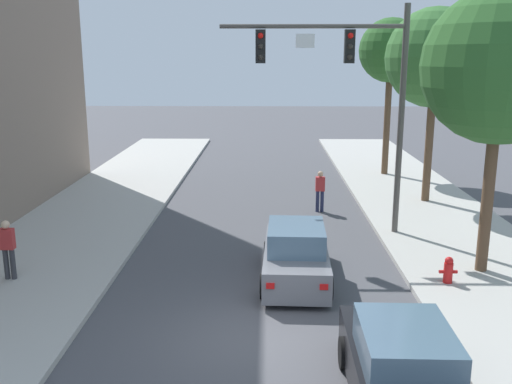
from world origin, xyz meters
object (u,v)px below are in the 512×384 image
(pedestrian_crossing_road, at_px, (320,189))
(street_tree_nearest, at_px, (500,67))
(street_tree_second, at_px, (435,58))
(street_tree_third, at_px, (391,51))
(fire_hydrant, at_px, (448,270))
(pedestrian_sidewalk_left_walker, at_px, (8,247))
(traffic_signal_mast, at_px, (352,79))
(car_lead_grey, at_px, (296,255))
(car_following_black, at_px, (402,372))

(pedestrian_crossing_road, relative_size, street_tree_nearest, 0.21)
(street_tree_second, bearing_deg, street_tree_nearest, -94.21)
(street_tree_nearest, relative_size, street_tree_third, 0.99)
(fire_hydrant, distance_m, street_tree_third, 15.65)
(street_tree_second, bearing_deg, pedestrian_sidewalk_left_walker, -146.76)
(pedestrian_sidewalk_left_walker, distance_m, street_tree_third, 20.11)
(fire_hydrant, bearing_deg, pedestrian_crossing_road, 109.71)
(traffic_signal_mast, height_order, pedestrian_crossing_road, traffic_signal_mast)
(traffic_signal_mast, relative_size, car_lead_grey, 1.75)
(fire_hydrant, bearing_deg, car_lead_grey, 173.33)
(fire_hydrant, height_order, street_tree_nearest, street_tree_nearest)
(pedestrian_sidewalk_left_walker, bearing_deg, pedestrian_crossing_road, 39.96)
(car_lead_grey, distance_m, fire_hydrant, 4.06)
(car_following_black, xyz_separation_m, street_tree_third, (3.70, 19.91, 5.54))
(car_following_black, height_order, pedestrian_crossing_road, pedestrian_crossing_road)
(pedestrian_crossing_road, bearing_deg, car_following_black, -88.93)
(car_lead_grey, height_order, pedestrian_sidewalk_left_walker, pedestrian_sidewalk_left_walker)
(traffic_signal_mast, distance_m, street_tree_nearest, 4.90)
(car_following_black, height_order, fire_hydrant, car_following_black)
(car_lead_grey, relative_size, pedestrian_sidewalk_left_walker, 2.62)
(car_following_black, relative_size, street_tree_third, 0.55)
(pedestrian_sidewalk_left_walker, xyz_separation_m, pedestrian_crossing_road, (9.02, 7.56, -0.15))
(street_tree_second, bearing_deg, street_tree_third, 95.96)
(pedestrian_sidewalk_left_walker, relative_size, street_tree_third, 0.21)
(street_tree_second, bearing_deg, pedestrian_crossing_road, -163.75)
(traffic_signal_mast, relative_size, pedestrian_sidewalk_left_walker, 4.57)
(traffic_signal_mast, distance_m, pedestrian_sidewalk_left_walker, 11.46)
(street_tree_third, bearing_deg, car_lead_grey, -110.51)
(street_tree_nearest, bearing_deg, street_tree_third, 89.99)
(car_lead_grey, xyz_separation_m, street_tree_second, (5.83, 8.45, 5.22))
(traffic_signal_mast, relative_size, street_tree_third, 0.97)
(car_following_black, xyz_separation_m, pedestrian_crossing_road, (-0.24, 13.00, 0.19))
(car_following_black, relative_size, pedestrian_crossing_road, 2.60)
(traffic_signal_mast, bearing_deg, pedestrian_sidewalk_left_walker, -155.03)
(pedestrian_sidewalk_left_walker, bearing_deg, street_tree_nearest, 4.01)
(car_lead_grey, distance_m, street_tree_nearest, 7.28)
(traffic_signal_mast, height_order, street_tree_second, street_tree_second)
(car_lead_grey, relative_size, car_following_black, 1.01)
(pedestrian_crossing_road, height_order, street_tree_nearest, street_tree_nearest)
(car_lead_grey, height_order, fire_hydrant, car_lead_grey)
(street_tree_nearest, bearing_deg, pedestrian_sidewalk_left_walker, -175.99)
(pedestrian_crossing_road, relative_size, street_tree_third, 0.21)
(car_following_black, xyz_separation_m, pedestrian_sidewalk_left_walker, (-9.27, 5.44, 0.34))
(street_tree_nearest, bearing_deg, street_tree_second, 85.79)
(traffic_signal_mast, bearing_deg, car_following_black, -92.21)
(pedestrian_sidewalk_left_walker, height_order, street_tree_second, street_tree_second)
(car_following_black, xyz_separation_m, street_tree_nearest, (3.70, 6.35, 5.02))
(car_lead_grey, bearing_deg, street_tree_nearest, 5.13)
(pedestrian_sidewalk_left_walker, distance_m, street_tree_nearest, 13.82)
(street_tree_nearest, relative_size, street_tree_second, 0.98)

